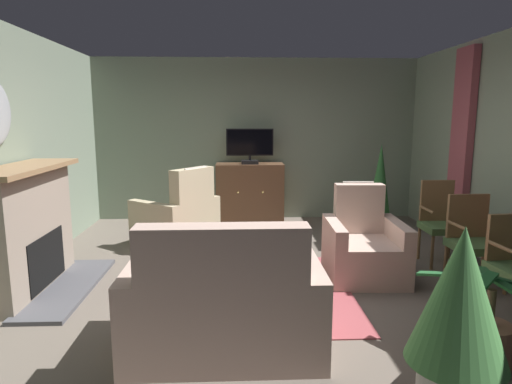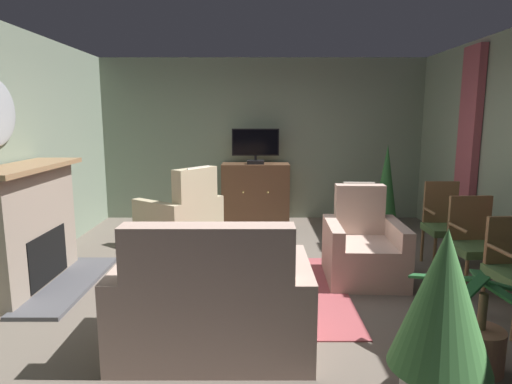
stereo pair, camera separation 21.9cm
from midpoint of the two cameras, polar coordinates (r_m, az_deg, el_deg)
ground_plane at (r=4.89m, az=2.68°, el=-11.54°), size 6.05×6.55×0.04m
wall_back at (r=7.59m, az=1.72°, el=6.82°), size 6.05×0.10×2.73m
wall_left at (r=5.23m, az=-29.28°, el=4.25°), size 0.10×6.55×2.73m
curtain_panel_far at (r=6.42m, az=26.95°, el=6.46°), size 0.10×0.44×2.30m
rug_central at (r=4.57m, az=0.04°, el=-12.75°), size 2.06×2.05×0.01m
fireplace at (r=5.04m, az=-26.34°, el=-4.43°), size 0.87×1.64×1.28m
tv_cabinet at (r=7.34m, az=0.85°, el=-0.30°), size 1.12×0.48×0.99m
television at (r=7.19m, az=0.87°, el=6.12°), size 0.77×0.20×0.58m
coffee_table at (r=4.63m, az=-0.79°, el=-7.03°), size 1.03×0.61×0.47m
tv_remote at (r=4.73m, az=-2.60°, el=-5.90°), size 0.18×0.09×0.02m
sofa_floral at (r=3.40m, az=-3.55°, el=-14.74°), size 1.45×0.93×1.05m
armchair_facing_sofa at (r=4.99m, az=15.09°, el=-7.27°), size 0.84×0.90×1.02m
armchair_near_window at (r=6.19m, az=-8.59°, el=-3.52°), size 1.24×1.26×1.10m
side_chair_nearest_door at (r=5.03m, az=27.87°, el=-5.66°), size 0.51×0.47×0.95m
side_chair_beside_plant at (r=5.69m, az=24.40°, el=-3.62°), size 0.45×0.45×0.99m
potted_plant_on_hearth_side at (r=7.04m, az=17.52°, el=0.86°), size 0.35×0.35×1.35m
potted_plant_leafy_by_curtain at (r=3.63m, az=28.72°, el=-16.87°), size 0.78×0.81×0.70m
potted_plant_small_fern_corner at (r=2.81m, az=25.27°, el=-14.45°), size 0.58×0.58×1.16m
cat at (r=4.42m, az=-13.98°, el=-12.53°), size 0.29×0.64×0.21m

